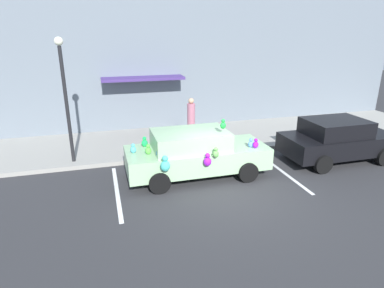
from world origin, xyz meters
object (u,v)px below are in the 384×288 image
object	(u,v)px
parked_sedan_behind	(337,140)
teddy_bear_on_sidewalk	(156,144)
plush_covered_car	(195,153)
street_lamp_post	(65,89)
pedestrian_near_shopfront	(191,122)

from	to	relation	value
parked_sedan_behind	teddy_bear_on_sidewalk	bearing A→B (deg)	160.23
plush_covered_car	street_lamp_post	bearing A→B (deg)	152.07
plush_covered_car	teddy_bear_on_sidewalk	bearing A→B (deg)	111.99
plush_covered_car	teddy_bear_on_sidewalk	world-z (taller)	plush_covered_car
street_lamp_post	pedestrian_near_shopfront	xyz separation A→B (m)	(4.57, 0.83, -1.68)
plush_covered_car	pedestrian_near_shopfront	xyz separation A→B (m)	(0.68, 2.89, 0.23)
pedestrian_near_shopfront	teddy_bear_on_sidewalk	bearing A→B (deg)	-156.16
plush_covered_car	street_lamp_post	xyz separation A→B (m)	(-3.89, 2.06, 1.91)
teddy_bear_on_sidewalk	street_lamp_post	size ratio (longest dim) A/B	0.17
plush_covered_car	pedestrian_near_shopfront	world-z (taller)	plush_covered_car
street_lamp_post	parked_sedan_behind	bearing A→B (deg)	-12.86
pedestrian_near_shopfront	street_lamp_post	bearing A→B (deg)	-169.72
teddy_bear_on_sidewalk	pedestrian_near_shopfront	distance (m)	1.80
teddy_bear_on_sidewalk	street_lamp_post	distance (m)	3.74
parked_sedan_behind	teddy_bear_on_sidewalk	distance (m)	6.67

